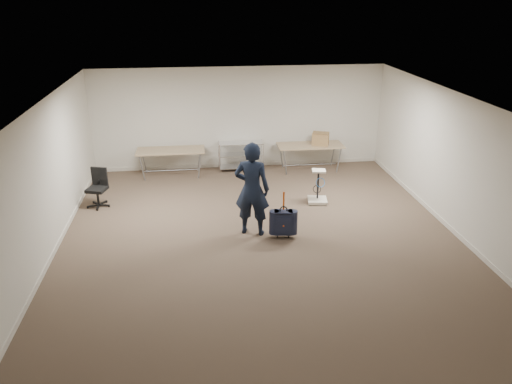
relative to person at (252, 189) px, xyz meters
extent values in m
plane|color=#4A3A2D|center=(0.14, -0.26, -0.98)|extent=(9.00, 9.00, 0.00)
plane|color=beige|center=(0.14, 4.24, 0.42)|extent=(8.00, 0.00, 8.00)
plane|color=beige|center=(0.14, -4.76, 0.42)|extent=(8.00, 0.00, 8.00)
plane|color=beige|center=(-3.86, -0.26, 0.42)|extent=(0.00, 9.00, 9.00)
plane|color=beige|center=(4.14, -0.26, 0.42)|extent=(0.00, 9.00, 9.00)
plane|color=silver|center=(0.14, -0.26, 1.82)|extent=(8.00, 8.00, 0.00)
cube|color=beige|center=(0.14, 4.23, -0.93)|extent=(8.00, 0.02, 0.10)
cube|color=beige|center=(-3.85, -0.26, -0.93)|extent=(0.02, 9.00, 0.10)
cube|color=beige|center=(4.13, -0.26, -0.93)|extent=(0.02, 9.00, 0.10)
cube|color=tan|center=(-1.76, 3.69, -0.26)|extent=(1.80, 0.75, 0.03)
cylinder|color=gray|center=(-1.76, 3.69, -0.83)|extent=(1.50, 0.02, 0.02)
cylinder|color=gray|center=(-2.51, 3.39, -0.63)|extent=(0.13, 0.04, 0.69)
cylinder|color=gray|center=(-1.01, 3.39, -0.63)|extent=(0.13, 0.04, 0.69)
cylinder|color=gray|center=(-2.51, 3.99, -0.63)|extent=(0.13, 0.04, 0.69)
cylinder|color=gray|center=(-1.01, 3.99, -0.63)|extent=(0.13, 0.04, 0.69)
cube|color=tan|center=(2.04, 3.69, -0.26)|extent=(1.80, 0.75, 0.03)
cylinder|color=gray|center=(2.04, 3.69, -0.83)|extent=(1.50, 0.02, 0.02)
cylinder|color=gray|center=(1.29, 3.39, -0.63)|extent=(0.13, 0.04, 0.69)
cylinder|color=gray|center=(2.79, 3.39, -0.63)|extent=(0.13, 0.04, 0.69)
cylinder|color=gray|center=(1.29, 3.99, -0.63)|extent=(0.13, 0.04, 0.69)
cylinder|color=gray|center=(2.79, 3.99, -0.63)|extent=(0.13, 0.04, 0.69)
cylinder|color=silver|center=(-0.46, 3.71, -0.58)|extent=(0.02, 0.02, 0.80)
cylinder|color=silver|center=(0.74, 3.71, -0.58)|extent=(0.02, 0.02, 0.80)
cylinder|color=silver|center=(-0.46, 4.16, -0.58)|extent=(0.02, 0.02, 0.80)
cylinder|color=silver|center=(0.74, 4.16, -0.58)|extent=(0.02, 0.02, 0.80)
cube|color=silver|center=(0.14, 3.94, -0.88)|extent=(1.20, 0.45, 0.02)
cube|color=silver|center=(0.14, 3.94, -0.53)|extent=(1.20, 0.45, 0.02)
cube|color=silver|center=(0.14, 3.94, -0.20)|extent=(1.20, 0.45, 0.01)
imported|color=black|center=(0.00, 0.00, 0.00)|extent=(0.82, 0.66, 1.95)
cube|color=black|center=(0.60, -0.29, -0.63)|extent=(0.39, 0.26, 0.50)
cube|color=black|center=(0.60, -0.27, -0.90)|extent=(0.34, 0.19, 0.03)
cylinder|color=black|center=(0.49, -0.28, -0.94)|extent=(0.03, 0.07, 0.07)
cylinder|color=black|center=(0.71, -0.31, -0.94)|extent=(0.03, 0.07, 0.07)
torus|color=black|center=(0.60, -0.29, -0.35)|extent=(0.16, 0.04, 0.16)
cube|color=#E54D0C|center=(0.60, -0.27, -0.17)|extent=(0.03, 0.01, 0.38)
cylinder|color=black|center=(-3.39, 1.80, -0.94)|extent=(0.54, 0.54, 0.08)
cylinder|color=black|center=(-3.39, 1.80, -0.75)|extent=(0.05, 0.05, 0.36)
cube|color=black|center=(-3.39, 1.80, -0.55)|extent=(0.52, 0.52, 0.07)
cube|color=black|center=(-3.33, 1.99, -0.30)|extent=(0.38, 0.16, 0.43)
cube|color=beige|center=(1.72, 1.40, -0.92)|extent=(0.51, 0.51, 0.07)
cylinder|color=black|center=(1.55, 1.22, -0.96)|extent=(0.05, 0.05, 0.04)
cylinder|color=black|center=(1.72, 1.44, -0.53)|extent=(0.04, 0.04, 0.71)
cube|color=beige|center=(1.72, 1.40, -0.18)|extent=(0.35, 0.31, 0.04)
torus|color=blue|center=(1.77, 1.33, -0.45)|extent=(0.24, 0.13, 0.22)
cube|color=olive|center=(2.32, 3.68, -0.08)|extent=(0.53, 0.46, 0.33)
camera|label=1|loc=(-1.06, -9.21, 3.70)|focal=35.00mm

